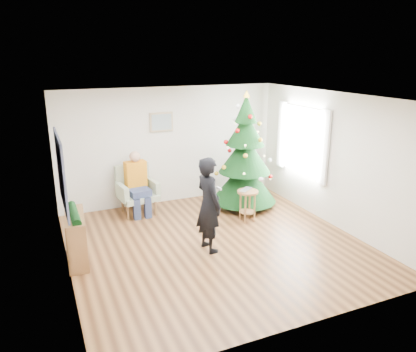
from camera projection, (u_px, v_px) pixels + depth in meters
name	position (u px, v px, depth m)	size (l,w,h in m)	color
floor	(216.00, 244.00, 7.26)	(5.00, 5.00, 0.00)	brown
ceiling	(217.00, 97.00, 6.51)	(5.00, 5.00, 0.00)	white
wall_back	(170.00, 146.00, 9.08)	(5.00, 5.00, 0.00)	silver
wall_front	(306.00, 231.00, 4.69)	(5.00, 5.00, 0.00)	silver
wall_left	(62.00, 194.00, 5.93)	(5.00, 5.00, 0.00)	silver
wall_right	(334.00, 160.00, 7.83)	(5.00, 5.00, 0.00)	silver
window_panel	(302.00, 140.00, 8.64)	(0.04, 1.30, 1.40)	white
curtains	(301.00, 141.00, 8.63)	(0.05, 1.75, 1.50)	white
christmas_tree	(245.00, 156.00, 8.77)	(1.41, 1.41, 2.56)	#3F2816
stool	(247.00, 205.00, 8.21)	(0.43, 0.43, 0.64)	brown
laptop	(248.00, 190.00, 8.11)	(0.35, 0.23, 0.03)	silver
armchair	(137.00, 196.00, 8.62)	(0.86, 0.81, 1.02)	#9AA887
seated_person	(137.00, 183.00, 8.48)	(0.47, 0.66, 1.33)	navy
standing_man	(209.00, 205.00, 6.84)	(0.60, 0.40, 1.66)	black
game_controller	(219.00, 188.00, 6.80)	(0.04, 0.13, 0.04)	white
console	(77.00, 238.00, 6.58)	(0.30, 1.00, 0.80)	brown
garland	(74.00, 214.00, 6.46)	(0.14, 0.14, 0.90)	black
tapestry	(61.00, 172.00, 6.14)	(0.03, 1.50, 1.15)	black
framed_picture	(161.00, 122.00, 8.81)	(0.52, 0.05, 0.42)	tan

